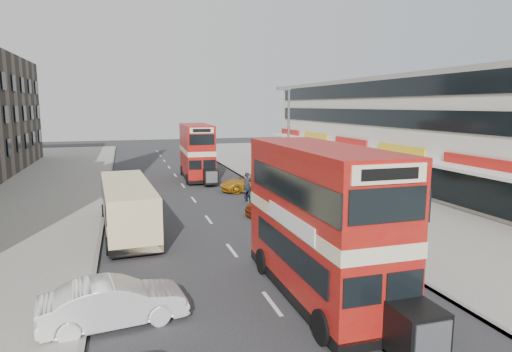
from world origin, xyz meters
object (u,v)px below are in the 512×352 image
object	(u,v)px
street_lamp	(287,134)
car_right_a	(285,203)
pedestrian_far	(258,163)
coach	(127,205)
pedestrian_near	(333,197)
bus_second	(197,151)
car_right_b	(250,183)
car_left_front	(114,303)
bus_main	(320,222)
cyclist	(248,193)

from	to	relation	value
street_lamp	car_right_a	distance (m)	6.05
car_right_a	pedestrian_far	size ratio (longest dim) A/B	3.06
coach	pedestrian_far	size ratio (longest dim) A/B	5.81
street_lamp	pedestrian_near	distance (m)	5.87
bus_second	car_right_b	size ratio (longest dim) A/B	1.84
bus_second	pedestrian_far	bearing A→B (deg)	-159.40
car_left_front	car_right_b	bearing A→B (deg)	-34.68
bus_main	cyclist	xyz separation A→B (m)	(1.68, 15.69, -2.04)
car_left_front	pedestrian_far	xyz separation A→B (m)	(13.58, 29.42, 0.25)
coach	pedestrian_near	bearing A→B (deg)	1.55
street_lamp	bus_second	world-z (taller)	street_lamp
coach	car_right_a	xyz separation A→B (m)	(9.51, 1.16, -0.75)
coach	pedestrian_far	bearing A→B (deg)	51.49
car_left_front	coach	bearing A→B (deg)	-10.79
car_left_front	pedestrian_near	bearing A→B (deg)	-56.28
bus_main	pedestrian_near	bearing A→B (deg)	-118.54
bus_second	car_left_front	distance (m)	28.14
street_lamp	bus_main	size ratio (longest dim) A/B	0.85
car_right_b	pedestrian_far	size ratio (longest dim) A/B	2.95
car_left_front	cyclist	world-z (taller)	cyclist
pedestrian_far	car_right_b	bearing A→B (deg)	-126.71
car_right_a	pedestrian_near	bearing A→B (deg)	92.70
bus_second	pedestrian_far	xyz separation A→B (m)	(6.60, 2.22, -1.60)
bus_main	car_left_front	size ratio (longest dim) A/B	2.14
bus_main	pedestrian_far	distance (m)	30.07
bus_main	car_right_b	distance (m)	20.19
bus_second	pedestrian_near	size ratio (longest dim) A/B	5.59
pedestrian_near	car_right_b	bearing A→B (deg)	-82.06
bus_main	cyclist	bearing A→B (deg)	-96.34
street_lamp	bus_main	xyz separation A→B (m)	(-4.70, -15.87, -2.01)
coach	cyclist	xyz separation A→B (m)	(8.17, 5.14, -0.76)
car_right_a	pedestrian_far	world-z (taller)	pedestrian_far
car_right_a	pedestrian_near	xyz separation A→B (m)	(3.30, 0.02, 0.22)
bus_second	pedestrian_near	xyz separation A→B (m)	(6.38, -15.35, -1.63)
car_left_front	cyclist	bearing A→B (deg)	-36.73
pedestrian_near	bus_main	bearing A→B (deg)	47.76
street_lamp	pedestrian_far	bearing A→B (deg)	82.18
car_right_b	bus_main	bearing A→B (deg)	-8.61
street_lamp	bus_second	xyz separation A→B (m)	(-4.76, 11.20, -2.20)
bus_second	bus_main	bearing A→B (deg)	92.16
coach	car_right_a	distance (m)	9.61
pedestrian_far	cyclist	world-z (taller)	cyclist
car_left_front	pedestrian_far	world-z (taller)	pedestrian_far
car_left_front	pedestrian_near	size ratio (longest dim) A/B	2.77
pedestrian_far	car_right_a	bearing A→B (deg)	-117.80
car_left_front	car_right_a	world-z (taller)	car_right_a
bus_second	car_left_front	world-z (taller)	bus_second
car_right_b	pedestrian_far	xyz separation A→B (m)	(3.49, 9.45, 0.30)
street_lamp	pedestrian_near	size ratio (longest dim) A/B	5.05
street_lamp	bus_second	bearing A→B (deg)	113.04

